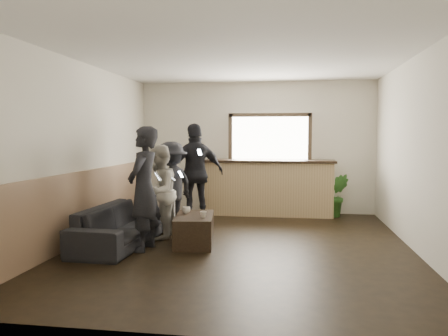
% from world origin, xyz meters
% --- Properties ---
extents(ground, '(5.00, 6.00, 0.01)m').
position_xyz_m(ground, '(0.00, 0.00, 0.00)').
color(ground, black).
extents(room_shell, '(5.01, 6.01, 2.80)m').
position_xyz_m(room_shell, '(-0.74, 0.00, 1.47)').
color(room_shell, silver).
rests_on(room_shell, ground).
extents(bar_counter, '(2.70, 0.68, 2.13)m').
position_xyz_m(bar_counter, '(0.30, 2.70, 0.64)').
color(bar_counter, tan).
rests_on(bar_counter, ground).
extents(sofa, '(0.88, 2.07, 0.60)m').
position_xyz_m(sofa, '(-1.79, -0.19, 0.30)').
color(sofa, black).
rests_on(sofa, ground).
extents(coffee_table, '(0.69, 1.07, 0.44)m').
position_xyz_m(coffee_table, '(-0.70, 0.01, 0.22)').
color(coffee_table, black).
rests_on(coffee_table, ground).
extents(cup_a, '(0.15, 0.15, 0.10)m').
position_xyz_m(cup_a, '(-0.86, 0.16, 0.50)').
color(cup_a, silver).
rests_on(cup_a, coffee_table).
extents(cup_b, '(0.14, 0.14, 0.09)m').
position_xyz_m(cup_b, '(-0.53, -0.15, 0.49)').
color(cup_b, silver).
rests_on(cup_b, coffee_table).
extents(potted_plant, '(0.51, 0.43, 0.88)m').
position_xyz_m(potted_plant, '(1.67, 2.64, 0.44)').
color(potted_plant, '#2D6623').
rests_on(potted_plant, ground).
extents(person_a, '(0.51, 0.68, 1.78)m').
position_xyz_m(person_a, '(-1.34, -0.43, 0.89)').
color(person_a, black).
rests_on(person_a, ground).
extents(person_b, '(0.58, 0.74, 1.50)m').
position_xyz_m(person_b, '(-1.34, 0.29, 0.75)').
color(person_b, '#B5B0A4').
rests_on(person_b, ground).
extents(person_c, '(0.95, 1.15, 1.55)m').
position_xyz_m(person_c, '(-1.34, 1.03, 0.77)').
color(person_c, black).
rests_on(person_c, ground).
extents(person_d, '(1.18, 0.97, 1.88)m').
position_xyz_m(person_d, '(-1.03, 1.67, 0.94)').
color(person_d, black).
rests_on(person_d, ground).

